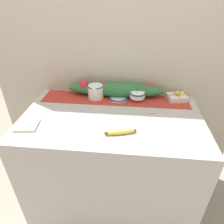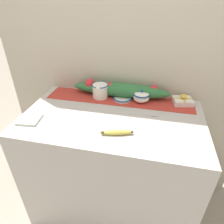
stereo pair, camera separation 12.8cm
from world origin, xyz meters
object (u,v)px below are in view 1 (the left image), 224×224
Objects in this scene: sugar_bowl at (137,95)px; banana at (120,132)px; cream_pitcher at (96,91)px; spoon at (151,113)px; small_dish at (118,98)px; napkin_stack at (27,125)px; gift_box at (177,97)px.

sugar_bowl is 0.44m from banana.
sugar_bowl is (0.32, -0.00, -0.02)m from cream_pitcher.
spoon is at bearing 52.69° from banana.
small_dish is 0.67m from napkin_stack.
sugar_bowl is 0.21m from spoon.
spoon is 0.30m from gift_box.
napkin_stack is at bearing -131.48° from cream_pitcher.
banana is at bearing -102.80° from sugar_bowl.
banana is 0.61m from gift_box.
napkin_stack is (-0.36, -0.41, -0.05)m from cream_pitcher.
spoon is 1.22× the size of gift_box.
gift_box reaches higher than napkin_stack.
banana is (0.22, -0.43, -0.04)m from cream_pitcher.
gift_box is (0.40, 0.46, 0.01)m from banana.
small_dish is at bearing -178.80° from sugar_bowl.
small_dish is 0.29m from spoon.
napkin_stack is (-0.77, -0.23, 0.00)m from spoon.
gift_box reaches higher than banana.
sugar_bowl is 0.77× the size of gift_box.
napkin_stack is at bearing -155.67° from gift_box.
gift_box is at bearing 3.09° from cream_pitcher.
sugar_bowl reaches higher than napkin_stack.
small_dish is (0.17, -0.00, -0.05)m from cream_pitcher.
banana reaches higher than spoon.
small_dish is at bearing -1.28° from cream_pitcher.
cream_pitcher is 0.45m from spoon.
banana is at bearing -133.55° from spoon.
small_dish is at bearing 37.08° from napkin_stack.
cream_pitcher reaches higher than spoon.
cream_pitcher is at bearing 117.00° from banana.
small_dish reaches higher than napkin_stack.
banana is 1.22× the size of gift_box.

